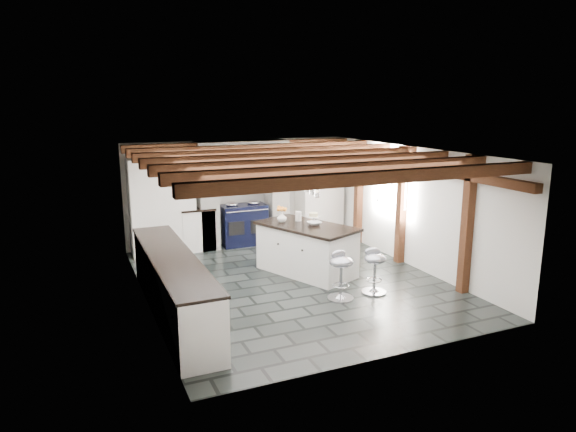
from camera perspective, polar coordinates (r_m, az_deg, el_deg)
name	(u,v)px	position (r m, az deg, el deg)	size (l,w,h in m)	color
ground	(292,281)	(9.18, 0.42, -7.28)	(6.00, 6.00, 0.00)	black
room_shell	(233,210)	(9.96, -6.08, 0.62)	(6.00, 6.03, 6.00)	silver
range_cooker	(243,224)	(11.44, -5.00, -0.86)	(1.00, 0.63, 0.99)	black
kitchen_island	(306,248)	(9.49, 2.06, -3.63)	(1.61, 2.08, 1.22)	white
bar_stool_near	(375,266)	(8.63, 9.61, -5.45)	(0.49, 0.49, 0.76)	silver
bar_stool_far	(341,269)	(8.28, 5.88, -5.93)	(0.43, 0.43, 0.80)	silver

